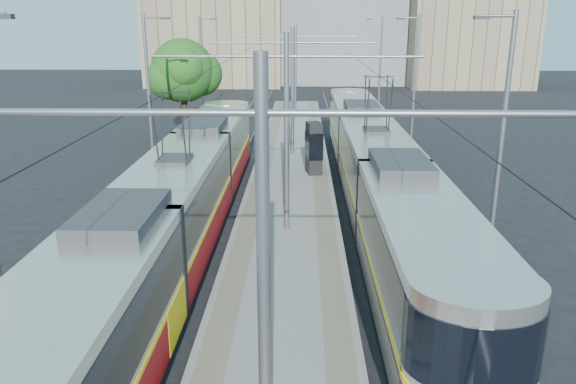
{
  "coord_description": "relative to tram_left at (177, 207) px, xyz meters",
  "views": [
    {
      "loc": [
        0.54,
        -11.38,
        7.68
      ],
      "look_at": [
        0.04,
        8.38,
        1.6
      ],
      "focal_mm": 35.0,
      "sensor_mm": 36.0,
      "label": 1
    }
  ],
  "objects": [
    {
      "name": "building_left",
      "position": [
        -6.4,
        53.75,
        5.01
      ],
      "size": [
        16.32,
        12.24,
        13.41
      ],
      "color": "#958B65",
      "rests_on": "ground"
    },
    {
      "name": "building_right",
      "position": [
        23.6,
        51.75,
        4.44
      ],
      "size": [
        14.28,
        10.2,
        12.27
      ],
      "color": "#958B65",
      "rests_on": "ground"
    },
    {
      "name": "rails",
      "position": [
        3.6,
        10.75,
        -1.69
      ],
      "size": [
        8.71,
        70.0,
        0.03
      ],
      "color": "gray",
      "rests_on": "ground"
    },
    {
      "name": "platform",
      "position": [
        3.6,
        10.75,
        -1.56
      ],
      "size": [
        4.0,
        50.0,
        0.3
      ],
      "primitive_type": "cube",
      "color": "gray",
      "rests_on": "ground"
    },
    {
      "name": "ground",
      "position": [
        3.6,
        -6.25,
        -1.71
      ],
      "size": [
        160.0,
        160.0,
        0.0
      ],
      "primitive_type": "plane",
      "color": "black",
      "rests_on": "ground"
    },
    {
      "name": "shelter",
      "position": [
        4.74,
        9.68,
        -0.07
      ],
      "size": [
        0.91,
        1.26,
        2.55
      ],
      "rotation": [
        0.0,
        0.0,
        0.18
      ],
      "color": "black",
      "rests_on": "platform"
    },
    {
      "name": "tram_left",
      "position": [
        0.0,
        0.0,
        0.0
      ],
      "size": [
        2.43,
        28.17,
        5.5
      ],
      "color": "black",
      "rests_on": "ground"
    },
    {
      "name": "street_lamps",
      "position": [
        3.6,
        14.75,
        2.47
      ],
      "size": [
        15.18,
        38.22,
        8.0
      ],
      "color": "slate",
      "rests_on": "ground"
    },
    {
      "name": "tram_right",
      "position": [
        7.2,
        5.21,
        0.15
      ],
      "size": [
        2.43,
        29.88,
        5.5
      ],
      "color": "black",
      "rests_on": "ground"
    },
    {
      "name": "tree",
      "position": [
        -3.35,
        19.36,
        2.74
      ],
      "size": [
        4.53,
        4.18,
        6.58
      ],
      "color": "#382314",
      "rests_on": "ground"
    },
    {
      "name": "catenary",
      "position": [
        3.6,
        7.91,
        2.81
      ],
      "size": [
        9.2,
        70.0,
        7.0
      ],
      "color": "slate",
      "rests_on": "platform"
    },
    {
      "name": "tactile_strip_right",
      "position": [
        5.05,
        10.75,
        -1.4
      ],
      "size": [
        0.7,
        50.0,
        0.01
      ],
      "primitive_type": "cube",
      "color": "gray",
      "rests_on": "platform"
    },
    {
      "name": "building_centre",
      "position": [
        9.6,
        57.75,
        6.16
      ],
      "size": [
        18.36,
        14.28,
        15.73
      ],
      "color": "gray",
      "rests_on": "ground"
    },
    {
      "name": "tactile_strip_left",
      "position": [
        2.15,
        10.75,
        -1.4
      ],
      "size": [
        0.7,
        50.0,
        0.01
      ],
      "primitive_type": "cube",
      "color": "gray",
      "rests_on": "platform"
    }
  ]
}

